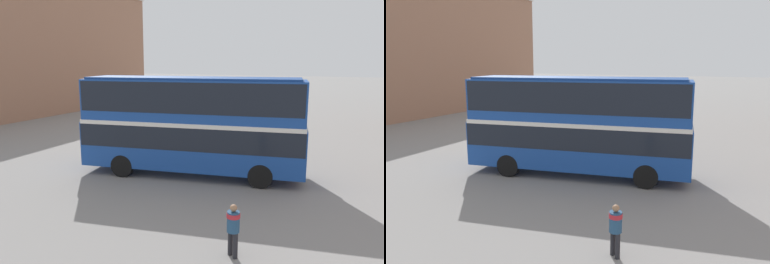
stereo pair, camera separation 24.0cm
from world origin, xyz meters
TOP-DOWN VIEW (x-y plane):
  - ground_plane at (0.00, 0.00)m, footprint 240.00×240.00m
  - building_row_left at (-27.89, 11.25)m, footprint 11.58×35.65m
  - double_decker_bus at (-1.17, -0.87)m, footprint 10.93×4.36m
  - pedestrian_foreground at (3.15, -7.51)m, footprint 0.54×0.54m
  - parked_car_kerb_far at (-1.06, 9.25)m, footprint 4.16×2.45m

SIDE VIEW (x-z plane):
  - ground_plane at x=0.00m, z-range 0.00..0.00m
  - parked_car_kerb_far at x=-1.06m, z-range 0.00..1.52m
  - pedestrian_foreground at x=3.15m, z-range 0.18..1.76m
  - double_decker_bus at x=-1.17m, z-range 0.36..5.14m
  - building_row_left at x=-27.89m, z-range 0.01..14.01m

